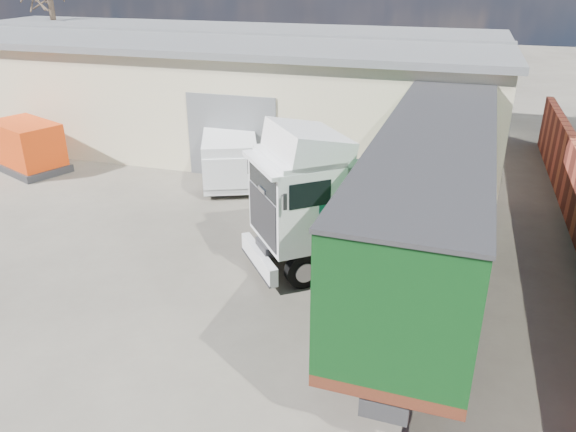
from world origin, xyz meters
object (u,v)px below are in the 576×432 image
(panel_van, at_px, (230,155))
(orange_skip, at_px, (28,149))
(box_trailer, at_px, (432,191))
(tractor_unit, at_px, (327,206))

(panel_van, relative_size, orange_skip, 1.40)
(box_trailer, height_order, panel_van, box_trailer)
(panel_van, bearing_deg, orange_skip, 166.05)
(box_trailer, bearing_deg, tractor_unit, 179.70)
(tractor_unit, height_order, box_trailer, box_trailer)
(box_trailer, distance_m, panel_van, 10.68)
(tractor_unit, height_order, orange_skip, tractor_unit)
(orange_skip, bearing_deg, tractor_unit, 5.48)
(box_trailer, height_order, orange_skip, box_trailer)
(box_trailer, bearing_deg, orange_skip, 167.20)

